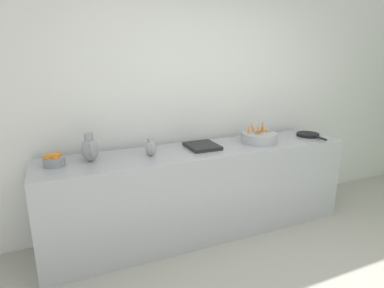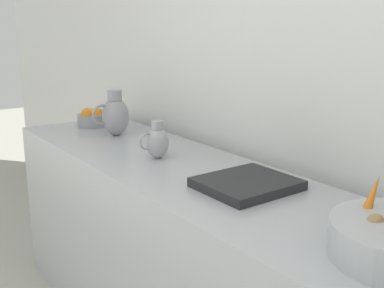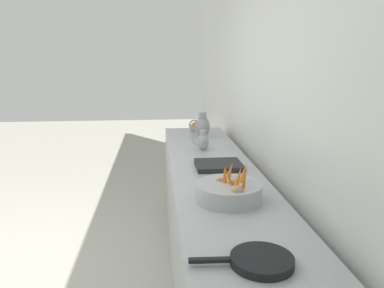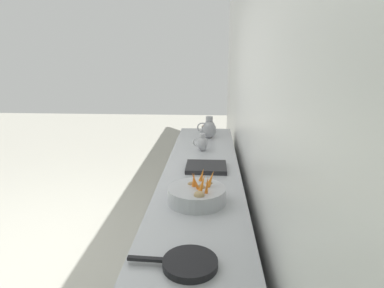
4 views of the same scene
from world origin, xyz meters
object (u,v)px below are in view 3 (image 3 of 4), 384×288
object	(u,v)px
vegetable_colander	(229,191)
metal_pitcher_tall	(202,126)
metal_pitcher_short	(203,141)
skillet_on_counter	(261,260)
orange_bowl	(198,127)

from	to	relation	value
vegetable_colander	metal_pitcher_tall	size ratio (longest dim) A/B	1.50
metal_pitcher_short	skillet_on_counter	bearing A→B (deg)	89.97
skillet_on_counter	metal_pitcher_short	bearing A→B (deg)	-90.03
vegetable_colander	orange_bowl	xyz separation A→B (m)	(-0.05, -2.04, -0.00)
metal_pitcher_tall	orange_bowl	bearing A→B (deg)	-88.76
metal_pitcher_tall	metal_pitcher_short	xyz separation A→B (m)	(0.06, 0.53, -0.03)
orange_bowl	skillet_on_counter	distance (m)	2.72
orange_bowl	skillet_on_counter	bearing A→B (deg)	88.87
metal_pitcher_tall	skillet_on_counter	size ratio (longest dim) A/B	0.60
vegetable_colander	orange_bowl	bearing A→B (deg)	-91.39
metal_pitcher_short	skillet_on_counter	xyz separation A→B (m)	(0.00, 1.89, -0.06)
skillet_on_counter	metal_pitcher_tall	bearing A→B (deg)	-91.42
orange_bowl	metal_pitcher_short	xyz separation A→B (m)	(0.05, 0.83, 0.03)
orange_bowl	metal_pitcher_tall	bearing A→B (deg)	91.24
metal_pitcher_tall	skillet_on_counter	bearing A→B (deg)	88.58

